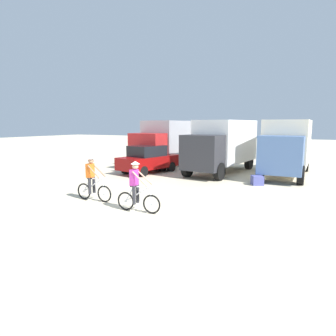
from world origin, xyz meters
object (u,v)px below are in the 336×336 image
at_px(cyclist_cowboy_hat, 137,189).
at_px(supply_crate, 257,180).
at_px(sedan_parked, 148,159).
at_px(cyclist_orange_shirt, 92,180).
at_px(box_truck_cream_rv, 287,145).
at_px(box_truck_avon_van, 223,143).
at_px(box_truck_grey_hauler, 169,141).

relative_size(cyclist_cowboy_hat, supply_crate, 3.33).
relative_size(sedan_parked, cyclist_cowboy_hat, 2.47).
bearing_deg(supply_crate, cyclist_orange_shirt, -130.07).
bearing_deg(sedan_parked, supply_crate, -6.38).
height_order(box_truck_cream_rv, sedan_parked, box_truck_cream_rv).
bearing_deg(cyclist_orange_shirt, box_truck_cream_rv, 58.31).
bearing_deg(supply_crate, cyclist_cowboy_hat, -112.71).
distance_m(cyclist_orange_shirt, supply_crate, 8.30).
distance_m(box_truck_avon_van, supply_crate, 4.54).
relative_size(box_truck_grey_hauler, sedan_parked, 1.53).
distance_m(box_truck_avon_van, cyclist_cowboy_hat, 10.02).
bearing_deg(cyclist_cowboy_hat, box_truck_grey_hauler, 111.90).
height_order(cyclist_orange_shirt, cyclist_cowboy_hat, same).
xyz_separation_m(cyclist_orange_shirt, supply_crate, (5.33, 6.34, -0.61)).
height_order(box_truck_avon_van, supply_crate, box_truck_avon_van).
xyz_separation_m(box_truck_cream_rv, sedan_parked, (-7.93, -3.04, -0.99)).
xyz_separation_m(sedan_parked, cyclist_orange_shirt, (1.66, -7.12, -0.04)).
bearing_deg(cyclist_orange_shirt, supply_crate, 49.93).
relative_size(box_truck_avon_van, cyclist_orange_shirt, 3.82).
relative_size(box_truck_grey_hauler, cyclist_orange_shirt, 3.77).
distance_m(box_truck_avon_van, sedan_parked, 4.86).
xyz_separation_m(sedan_parked, cyclist_cowboy_hat, (4.13, -7.62, -0.04)).
height_order(box_truck_grey_hauler, box_truck_avon_van, same).
height_order(box_truck_avon_van, box_truck_cream_rv, same).
relative_size(box_truck_avon_van, supply_crate, 12.73).
bearing_deg(box_truck_grey_hauler, cyclist_cowboy_hat, -68.10).
height_order(cyclist_cowboy_hat, supply_crate, cyclist_cowboy_hat).
bearing_deg(box_truck_avon_van, box_truck_grey_hauler, 164.13).
bearing_deg(box_truck_cream_rv, cyclist_orange_shirt, -121.69).
relative_size(cyclist_orange_shirt, supply_crate, 3.33).
bearing_deg(supply_crate, box_truck_cream_rv, 76.15).
bearing_deg(cyclist_cowboy_hat, supply_crate, 67.29).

